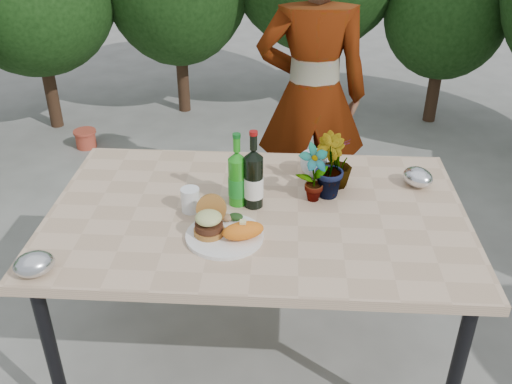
# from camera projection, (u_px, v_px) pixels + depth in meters

# --- Properties ---
(ground) EXTENTS (80.00, 80.00, 0.00)m
(ground) POSITION_uv_depth(u_px,v_px,m) (257.00, 351.00, 2.57)
(ground) COLOR slate
(ground) RESTS_ON ground
(patio_table) EXTENTS (1.60, 1.00, 0.75)m
(patio_table) POSITION_uv_depth(u_px,v_px,m) (257.00, 223.00, 2.22)
(patio_table) COLOR tan
(patio_table) RESTS_ON ground
(shrub_hedge) EXTENTS (6.89, 5.22, 2.21)m
(shrub_hedge) POSITION_uv_depth(u_px,v_px,m) (329.00, 8.00, 3.38)
(shrub_hedge) COLOR #382316
(shrub_hedge) RESTS_ON ground
(dinner_plate) EXTENTS (0.28, 0.28, 0.01)m
(dinner_plate) POSITION_uv_depth(u_px,v_px,m) (225.00, 236.00, 2.03)
(dinner_plate) COLOR white
(dinner_plate) RESTS_ON patio_table
(burger_stack) EXTENTS (0.11, 0.16, 0.11)m
(burger_stack) POSITION_uv_depth(u_px,v_px,m) (209.00, 220.00, 2.03)
(burger_stack) COLOR #B7722D
(burger_stack) RESTS_ON dinner_plate
(sweet_potato) EXTENTS (0.17, 0.12, 0.06)m
(sweet_potato) POSITION_uv_depth(u_px,v_px,m) (243.00, 231.00, 1.99)
(sweet_potato) COLOR orange
(sweet_potato) RESTS_ON dinner_plate
(grilled_veg) EXTENTS (0.08, 0.05, 0.03)m
(grilled_veg) POSITION_uv_depth(u_px,v_px,m) (232.00, 217.00, 2.10)
(grilled_veg) COLOR olive
(grilled_veg) RESTS_ON dinner_plate
(wine_bottle) EXTENTS (0.08, 0.08, 0.32)m
(wine_bottle) POSITION_uv_depth(u_px,v_px,m) (254.00, 179.00, 2.17)
(wine_bottle) COLOR black
(wine_bottle) RESTS_ON patio_table
(sparkling_water) EXTENTS (0.07, 0.07, 0.30)m
(sparkling_water) POSITION_uv_depth(u_px,v_px,m) (237.00, 179.00, 2.18)
(sparkling_water) COLOR #208E19
(sparkling_water) RESTS_ON patio_table
(plastic_cup) EXTENTS (0.07, 0.07, 0.09)m
(plastic_cup) POSITION_uv_depth(u_px,v_px,m) (190.00, 200.00, 2.17)
(plastic_cup) COLOR white
(plastic_cup) RESTS_ON patio_table
(seedling_left) EXTENTS (0.15, 0.13, 0.24)m
(seedling_left) POSITION_uv_depth(u_px,v_px,m) (314.00, 174.00, 2.20)
(seedling_left) COLOR #22521C
(seedling_left) RESTS_ON patio_table
(seedling_mid) EXTENTS (0.16, 0.18, 0.26)m
(seedling_mid) POSITION_uv_depth(u_px,v_px,m) (328.00, 166.00, 2.24)
(seedling_mid) COLOR #24551D
(seedling_mid) RESTS_ON patio_table
(seedling_right) EXTENTS (0.16, 0.16, 0.21)m
(seedling_right) POSITION_uv_depth(u_px,v_px,m) (338.00, 163.00, 2.31)
(seedling_right) COLOR #27511B
(seedling_right) RESTS_ON patio_table
(blue_bowl) EXTENTS (0.16, 0.16, 0.10)m
(blue_bowl) POSITION_uv_depth(u_px,v_px,m) (315.00, 165.00, 2.41)
(blue_bowl) COLOR silver
(blue_bowl) RESTS_ON patio_table
(foil_packet_left) EXTENTS (0.17, 0.16, 0.08)m
(foil_packet_left) POSITION_uv_depth(u_px,v_px,m) (34.00, 264.00, 1.84)
(foil_packet_left) COLOR silver
(foil_packet_left) RESTS_ON patio_table
(foil_packet_right) EXTENTS (0.17, 0.17, 0.08)m
(foil_packet_right) POSITION_uv_depth(u_px,v_px,m) (418.00, 177.00, 2.34)
(foil_packet_right) COLOR silver
(foil_packet_right) RESTS_ON patio_table
(person) EXTENTS (0.62, 0.42, 1.64)m
(person) POSITION_uv_depth(u_px,v_px,m) (312.00, 96.00, 3.04)
(person) COLOR #9A6B4D
(person) RESTS_ON ground
(terracotta_pot) EXTENTS (0.17, 0.17, 0.14)m
(terracotta_pot) POSITION_uv_depth(u_px,v_px,m) (86.00, 139.00, 4.34)
(terracotta_pot) COLOR #BE4630
(terracotta_pot) RESTS_ON ground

